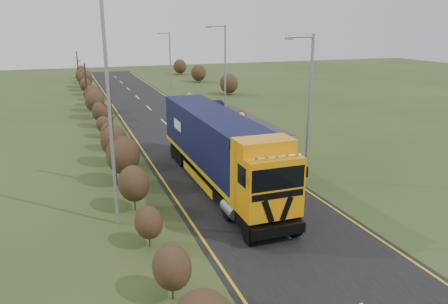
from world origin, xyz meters
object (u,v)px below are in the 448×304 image
Objects in this scene: car_blue_sedan at (214,105)px; streetlight_near at (308,103)px; lorry at (218,146)px; car_red_hatchback at (223,113)px; speed_sign at (241,120)px.

streetlight_near reaches higher than car_blue_sedan.
car_red_hatchback is at bearing 69.06° from lorry.
car_blue_sedan is 13.55m from speed_sign.
streetlight_near is at bearing 101.79° from car_red_hatchback.
streetlight_near reaches higher than car_red_hatchback.
car_blue_sedan is 1.40× the size of speed_sign.
lorry is at bearing -119.85° from speed_sign.
lorry is at bearing 84.63° from car_red_hatchback.
streetlight_near is 9.93m from speed_sign.
lorry is 3.57× the size of car_red_hatchback.
speed_sign is (-0.30, 9.49, -2.91)m from streetlight_near.
streetlight_near is (-1.91, -22.80, 4.16)m from car_blue_sedan.
streetlight_near is at bearing -8.33° from lorry.
streetlight_near is (5.30, -0.78, 2.29)m from lorry.
car_red_hatchback is 18.15m from streetlight_near.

